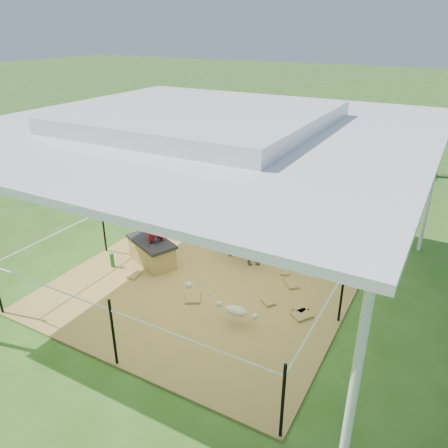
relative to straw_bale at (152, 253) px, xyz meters
The scene contains 13 objects.
ground 1.21m from the straw_bale, ahead, with size 90.00×90.00×0.00m, color #2D5919.
hay_patch 1.20m from the straw_bale, ahead, with size 4.60×4.60×0.03m, color brown.
canopy_tent 2.73m from the straw_bale, ahead, with size 6.30×6.30×2.90m.
rope_fence 1.25m from the straw_bale, ahead, with size 4.54×4.54×1.00m.
straw_bale is the anchor object (origin of this frame).
dark_cloth 0.23m from the straw_bale, ahead, with size 0.99×0.51×0.05m, color black.
woman 0.77m from the straw_bale, ahead, with size 0.40×0.27×1.11m, color #AF1123.
green_bottle 0.71m from the straw_bale, 140.71° to the right, with size 0.07×0.07×0.26m, color #186D27.
pony 1.61m from the straw_bale, 31.20° to the left, with size 0.50×1.09×0.92m, color #4D4D52.
pink_hat 1.77m from the straw_bale, 31.20° to the left, with size 0.29×0.29×0.13m, color pink.
foal 2.31m from the straw_bale, 21.50° to the right, with size 0.92×0.51×0.51m, color beige, non-canonical shape.
picnic_table_near 8.31m from the straw_bale, 69.58° to the left, with size 1.53×1.11×0.64m, color brown.
distant_person 8.83m from the straw_bale, 64.75° to the left, with size 0.55×0.43×1.13m, color blue.
Camera 1 is at (3.30, -5.40, 3.99)m, focal length 35.00 mm.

